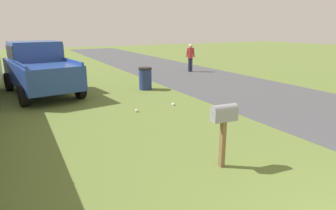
{
  "coord_description": "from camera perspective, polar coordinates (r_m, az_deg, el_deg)",
  "views": [
    {
      "loc": [
        -0.53,
        3.67,
        2.66
      ],
      "look_at": [
        4.73,
        0.84,
        1.02
      ],
      "focal_mm": 30.51,
      "sensor_mm": 36.0,
      "label": 1
    }
  ],
  "objects": [
    {
      "name": "pedestrian",
      "position": [
        17.6,
        4.49,
        9.77
      ],
      "size": [
        0.3,
        0.55,
        1.66
      ],
      "rotation": [
        0.0,
        0.0,
        5.97
      ],
      "color": "#2D3351",
      "rests_on": "ground"
    },
    {
      "name": "pickup_truck",
      "position": [
        12.75,
        -24.36,
        6.99
      ],
      "size": [
        5.07,
        2.78,
        2.09
      ],
      "rotation": [
        0.0,
        0.0,
        0.14
      ],
      "color": "#284793",
      "rests_on": "ground"
    },
    {
      "name": "trash_bin",
      "position": [
        12.53,
        -4.56,
        5.31
      ],
      "size": [
        0.58,
        0.58,
        0.96
      ],
      "color": "navy",
      "rests_on": "ground"
    },
    {
      "name": "road_asphalt",
      "position": [
        11.23,
        24.2,
        0.31
      ],
      "size": [
        60.0,
        5.47,
        0.01
      ],
      "primitive_type": "cube",
      "color": "#47474C",
      "rests_on": "ground"
    },
    {
      "name": "litter_cup_by_mailbox",
      "position": [
        9.27,
        -6.3,
        -1.14
      ],
      "size": [
        0.12,
        0.11,
        0.08
      ],
      "primitive_type": "cylinder",
      "rotation": [
        0.0,
        1.57,
        2.79
      ],
      "color": "white",
      "rests_on": "ground"
    },
    {
      "name": "mailbox",
      "position": [
        5.47,
        11.11,
        -2.47
      ],
      "size": [
        0.25,
        0.52,
        1.26
      ],
      "rotation": [
        0.0,
        0.0,
        -0.1
      ],
      "color": "brown",
      "rests_on": "ground"
    },
    {
      "name": "litter_cup_near_hydrant",
      "position": [
        9.99,
        1.08,
        0.16
      ],
      "size": [
        0.11,
        0.09,
        0.08
      ],
      "primitive_type": "cylinder",
      "rotation": [
        0.0,
        1.57,
        6.15
      ],
      "color": "white",
      "rests_on": "ground"
    }
  ]
}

